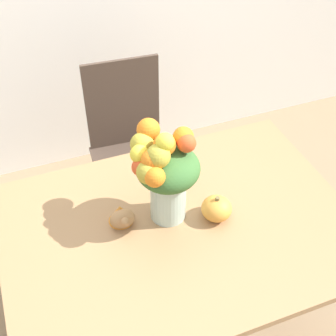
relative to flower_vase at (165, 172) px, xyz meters
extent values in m
plane|color=#8E7556|center=(0.03, -0.07, -0.98)|extent=(12.00, 12.00, 0.00)
cube|color=#9E754C|center=(0.03, -0.07, -0.24)|extent=(1.35, 0.97, 0.03)
cylinder|color=#9E754C|center=(-0.58, 0.35, -0.62)|extent=(0.06, 0.06, 0.73)
cylinder|color=#9E754C|center=(0.65, 0.35, -0.62)|extent=(0.06, 0.06, 0.73)
cylinder|color=#B2CCBC|center=(0.01, 0.00, -0.13)|extent=(0.14, 0.14, 0.20)
cylinder|color=silver|center=(0.01, 0.00, -0.18)|extent=(0.12, 0.12, 0.09)
cylinder|color=#38662D|center=(0.04, 0.00, -0.09)|extent=(0.01, 0.01, 0.24)
cylinder|color=#38662D|center=(0.02, 0.02, -0.09)|extent=(0.01, 0.01, 0.24)
cylinder|color=#38662D|center=(-0.01, 0.01, -0.09)|extent=(0.01, 0.01, 0.24)
cylinder|color=#38662D|center=(-0.01, -0.02, -0.09)|extent=(0.01, 0.01, 0.24)
cylinder|color=#38662D|center=(0.02, -0.03, -0.09)|extent=(0.01, 0.01, 0.24)
ellipsoid|color=#38662D|center=(0.01, 0.00, 0.02)|extent=(0.23, 0.23, 0.14)
sphere|color=#AD9E33|center=(-0.03, -0.03, 0.11)|extent=(0.09, 0.09, 0.09)
sphere|color=orange|center=(0.08, 0.02, 0.13)|extent=(0.08, 0.08, 0.08)
sphere|color=orange|center=(-0.02, 0.10, 0.13)|extent=(0.09, 0.09, 0.09)
sphere|color=yellow|center=(-0.08, 0.02, 0.09)|extent=(0.07, 0.07, 0.07)
sphere|color=#AD9E33|center=(-0.06, 0.07, 0.10)|extent=(0.09, 0.09, 0.09)
sphere|color=#D64C23|center=(0.08, -0.01, 0.12)|extent=(0.07, 0.07, 0.07)
sphere|color=#AD9E33|center=(-0.08, -0.05, 0.07)|extent=(0.09, 0.09, 0.09)
sphere|color=#D64C23|center=(-0.09, 0.00, 0.06)|extent=(0.07, 0.07, 0.07)
sphere|color=orange|center=(-0.06, -0.08, 0.07)|extent=(0.07, 0.07, 0.07)
sphere|color=orange|center=(-0.06, -0.03, 0.10)|extent=(0.07, 0.07, 0.07)
sphere|color=orange|center=(0.00, 0.01, 0.12)|extent=(0.08, 0.08, 0.08)
sphere|color=yellow|center=(-0.01, -0.02, 0.16)|extent=(0.06, 0.06, 0.06)
ellipsoid|color=gold|center=(0.18, -0.08, -0.18)|extent=(0.12, 0.12, 0.09)
cylinder|color=brown|center=(0.18, -0.08, -0.13)|extent=(0.02, 0.02, 0.02)
ellipsoid|color=#A87A4C|center=(-0.17, 0.01, -0.19)|extent=(0.10, 0.07, 0.08)
cone|color=orange|center=(-0.17, 0.03, -0.19)|extent=(0.10, 0.10, 0.08)
sphere|color=#A87A4C|center=(-0.17, -0.03, -0.16)|extent=(0.03, 0.03, 0.03)
cube|color=#47382D|center=(0.07, 0.67, -0.54)|extent=(0.45, 0.45, 0.02)
cylinder|color=#47382D|center=(-0.11, 0.51, -0.77)|extent=(0.04, 0.04, 0.43)
cylinder|color=#47382D|center=(0.23, 0.49, -0.77)|extent=(0.04, 0.04, 0.43)
cylinder|color=#47382D|center=(-0.08, 0.85, -0.77)|extent=(0.04, 0.04, 0.43)
cylinder|color=#47382D|center=(0.25, 0.83, -0.77)|extent=(0.04, 0.04, 0.43)
cube|color=#47382D|center=(0.09, 0.87, -0.27)|extent=(0.40, 0.05, 0.52)
camera|label=1|loc=(-0.43, -1.17, 1.14)|focal=50.00mm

